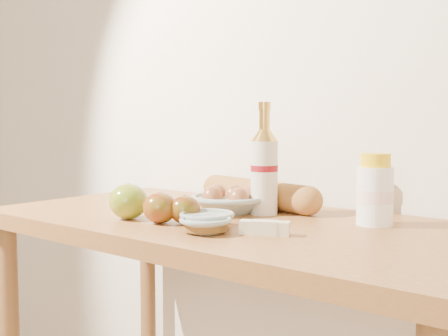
{
  "coord_description": "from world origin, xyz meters",
  "views": [
    {
      "loc": [
        0.79,
        0.16,
        1.13
      ],
      "look_at": [
        0.0,
        1.15,
        1.02
      ],
      "focal_mm": 45.0,
      "sensor_mm": 36.0,
      "label": 1
    }
  ],
  "objects_px": {
    "bourbon_bottle": "(264,169)",
    "egg_bowl": "(229,201)",
    "table": "(232,270)",
    "baguette": "(258,193)",
    "cream_bottle": "(375,192)"
  },
  "relations": [
    {
      "from": "table",
      "to": "cream_bottle",
      "type": "bearing_deg",
      "value": 23.58
    },
    {
      "from": "cream_bottle",
      "to": "egg_bowl",
      "type": "bearing_deg",
      "value": 176.42
    },
    {
      "from": "bourbon_bottle",
      "to": "baguette",
      "type": "xyz_separation_m",
      "value": [
        -0.08,
        0.09,
        -0.07
      ]
    },
    {
      "from": "bourbon_bottle",
      "to": "cream_bottle",
      "type": "distance_m",
      "value": 0.27
    },
    {
      "from": "table",
      "to": "bourbon_bottle",
      "type": "height_order",
      "value": "bourbon_bottle"
    },
    {
      "from": "table",
      "to": "baguette",
      "type": "relative_size",
      "value": 2.75
    },
    {
      "from": "bourbon_bottle",
      "to": "cream_bottle",
      "type": "bearing_deg",
      "value": 9.73
    },
    {
      "from": "bourbon_bottle",
      "to": "egg_bowl",
      "type": "xyz_separation_m",
      "value": [
        -0.08,
        -0.03,
        -0.08
      ]
    },
    {
      "from": "bourbon_bottle",
      "to": "baguette",
      "type": "distance_m",
      "value": 0.14
    },
    {
      "from": "table",
      "to": "egg_bowl",
      "type": "relative_size",
      "value": 5.23
    },
    {
      "from": "table",
      "to": "egg_bowl",
      "type": "xyz_separation_m",
      "value": [
        -0.06,
        0.06,
        0.15
      ]
    },
    {
      "from": "cream_bottle",
      "to": "baguette",
      "type": "distance_m",
      "value": 0.36
    },
    {
      "from": "table",
      "to": "baguette",
      "type": "distance_m",
      "value": 0.25
    },
    {
      "from": "baguette",
      "to": "cream_bottle",
      "type": "bearing_deg",
      "value": 3.43
    },
    {
      "from": "cream_bottle",
      "to": "egg_bowl",
      "type": "distance_m",
      "value": 0.36
    }
  ]
}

